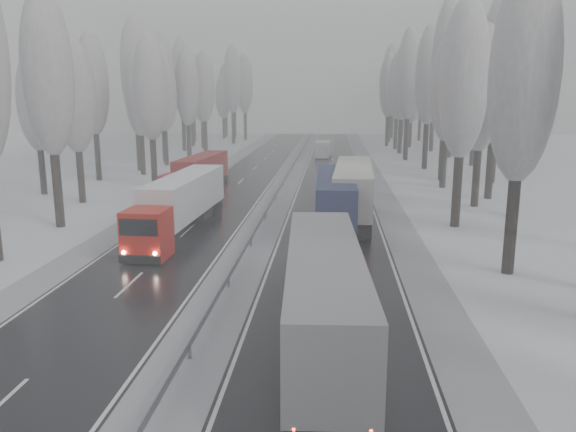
# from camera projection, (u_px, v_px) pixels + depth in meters

# --- Properties ---
(ground) EXTENTS (260.00, 260.00, 0.00)m
(ground) POSITION_uv_depth(u_px,v_px,m) (157.00, 419.00, 17.15)
(ground) COLOR white
(ground) RESTS_ON ground
(carriageway_right) EXTENTS (7.50, 200.00, 0.03)m
(carriageway_right) POSITION_uv_depth(u_px,v_px,m) (332.00, 216.00, 45.97)
(carriageway_right) COLOR black
(carriageway_right) RESTS_ON ground
(carriageway_left) EXTENTS (7.50, 200.00, 0.03)m
(carriageway_left) POSITION_uv_depth(u_px,v_px,m) (206.00, 214.00, 46.78)
(carriageway_left) COLOR black
(carriageway_left) RESTS_ON ground
(median_slush) EXTENTS (3.00, 200.00, 0.04)m
(median_slush) POSITION_uv_depth(u_px,v_px,m) (268.00, 215.00, 46.38)
(median_slush) COLOR #A4A6AC
(median_slush) RESTS_ON ground
(shoulder_right) EXTENTS (2.40, 200.00, 0.04)m
(shoulder_right) POSITION_uv_depth(u_px,v_px,m) (393.00, 217.00, 45.59)
(shoulder_right) COLOR #A4A6AC
(shoulder_right) RESTS_ON ground
(shoulder_left) EXTENTS (2.40, 200.00, 0.04)m
(shoulder_left) POSITION_uv_depth(u_px,v_px,m) (148.00, 213.00, 47.17)
(shoulder_left) COLOR #A4A6AC
(shoulder_left) RESTS_ON ground
(median_guardrail) EXTENTS (0.12, 200.00, 0.76)m
(median_guardrail) POSITION_uv_depth(u_px,v_px,m) (268.00, 208.00, 46.24)
(median_guardrail) COLOR slate
(median_guardrail) RESTS_ON ground
(tree_16) EXTENTS (3.60, 3.60, 16.53)m
(tree_16) POSITION_uv_depth(u_px,v_px,m) (524.00, 76.00, 29.00)
(tree_16) COLOR black
(tree_16) RESTS_ON ground
(tree_18) EXTENTS (3.60, 3.60, 16.58)m
(tree_18) POSITION_uv_depth(u_px,v_px,m) (464.00, 81.00, 40.11)
(tree_18) COLOR black
(tree_18) RESTS_ON ground
(tree_19) EXTENTS (3.60, 3.60, 14.57)m
(tree_19) POSITION_uv_depth(u_px,v_px,m) (523.00, 99.00, 43.85)
(tree_19) COLOR black
(tree_19) RESTS_ON ground
(tree_20) EXTENTS (3.60, 3.60, 15.71)m
(tree_20) POSITION_uv_depth(u_px,v_px,m) (482.00, 90.00, 47.89)
(tree_20) COLOR black
(tree_20) RESTS_ON ground
(tree_21) EXTENTS (3.60, 3.60, 18.62)m
(tree_21) POSITION_uv_depth(u_px,v_px,m) (497.00, 69.00, 51.23)
(tree_21) COLOR black
(tree_21) RESTS_ON ground
(tree_22) EXTENTS (3.60, 3.60, 15.86)m
(tree_22) POSITION_uv_depth(u_px,v_px,m) (448.00, 90.00, 58.11)
(tree_22) COLOR black
(tree_22) RESTS_ON ground
(tree_23) EXTENTS (3.60, 3.60, 13.55)m
(tree_23) POSITION_uv_depth(u_px,v_px,m) (498.00, 104.00, 61.83)
(tree_23) COLOR black
(tree_23) RESTS_ON ground
(tree_24) EXTENTS (3.60, 3.60, 20.49)m
(tree_24) POSITION_uv_depth(u_px,v_px,m) (448.00, 63.00, 62.70)
(tree_24) COLOR black
(tree_24) RESTS_ON ground
(tree_25) EXTENTS (3.60, 3.60, 19.44)m
(tree_25) POSITION_uv_depth(u_px,v_px,m) (500.00, 71.00, 66.20)
(tree_25) COLOR black
(tree_25) RESTS_ON ground
(tree_26) EXTENTS (3.60, 3.60, 18.78)m
(tree_26) POSITION_uv_depth(u_px,v_px,m) (429.00, 76.00, 72.94)
(tree_26) COLOR black
(tree_26) RESTS_ON ground
(tree_27) EXTENTS (3.60, 3.60, 17.62)m
(tree_27) POSITION_uv_depth(u_px,v_px,m) (477.00, 83.00, 76.44)
(tree_27) COLOR black
(tree_27) RESTS_ON ground
(tree_28) EXTENTS (3.60, 3.60, 19.62)m
(tree_28) POSITION_uv_depth(u_px,v_px,m) (409.00, 75.00, 83.34)
(tree_28) COLOR black
(tree_28) RESTS_ON ground
(tree_29) EXTENTS (3.60, 3.60, 18.11)m
(tree_29) POSITION_uv_depth(u_px,v_px,m) (453.00, 82.00, 86.87)
(tree_29) COLOR black
(tree_29) RESTS_ON ground
(tree_30) EXTENTS (3.60, 3.60, 17.86)m
(tree_30) POSITION_uv_depth(u_px,v_px,m) (402.00, 84.00, 93.05)
(tree_30) COLOR black
(tree_30) RESTS_ON ground
(tree_31) EXTENTS (3.60, 3.60, 18.58)m
(tree_31) POSITION_uv_depth(u_px,v_px,m) (434.00, 82.00, 96.40)
(tree_31) COLOR black
(tree_31) RESTS_ON ground
(tree_32) EXTENTS (3.60, 3.60, 17.33)m
(tree_32) POSITION_uv_depth(u_px,v_px,m) (397.00, 87.00, 100.44)
(tree_32) COLOR black
(tree_32) RESTS_ON ground
(tree_33) EXTENTS (3.60, 3.60, 14.33)m
(tree_33) POSITION_uv_depth(u_px,v_px,m) (412.00, 98.00, 104.50)
(tree_33) COLOR black
(tree_33) RESTS_ON ground
(tree_34) EXTENTS (3.60, 3.60, 17.63)m
(tree_34) POSITION_uv_depth(u_px,v_px,m) (389.00, 86.00, 107.39)
(tree_34) COLOR black
(tree_34) RESTS_ON ground
(tree_35) EXTENTS (3.60, 3.60, 18.25)m
(tree_35) POSITION_uv_depth(u_px,v_px,m) (434.00, 84.00, 110.49)
(tree_35) COLOR black
(tree_35) RESTS_ON ground
(tree_36) EXTENTS (3.60, 3.60, 20.23)m
(tree_36) POSITION_uv_depth(u_px,v_px,m) (391.00, 79.00, 116.53)
(tree_36) COLOR black
(tree_36) RESTS_ON ground
(tree_37) EXTENTS (3.60, 3.60, 16.37)m
(tree_37) POSITION_uv_depth(u_px,v_px,m) (421.00, 91.00, 120.41)
(tree_37) COLOR black
(tree_37) RESTS_ON ground
(tree_38) EXTENTS (3.60, 3.60, 17.97)m
(tree_38) POSITION_uv_depth(u_px,v_px,m) (393.00, 87.00, 127.00)
(tree_38) COLOR black
(tree_38) RESTS_ON ground
(tree_39) EXTENTS (3.60, 3.60, 16.19)m
(tree_39) POSITION_uv_depth(u_px,v_px,m) (404.00, 92.00, 130.92)
(tree_39) COLOR black
(tree_39) RESTS_ON ground
(tree_58) EXTENTS (3.60, 3.60, 17.21)m
(tree_58) POSITION_uv_depth(u_px,v_px,m) (48.00, 75.00, 39.92)
(tree_58) COLOR black
(tree_58) RESTS_ON ground
(tree_60) EXTENTS (3.60, 3.60, 14.84)m
(tree_60) POSITION_uv_depth(u_px,v_px,m) (75.00, 96.00, 49.83)
(tree_60) COLOR black
(tree_60) RESTS_ON ground
(tree_61) EXTENTS (3.60, 3.60, 13.95)m
(tree_61) POSITION_uv_depth(u_px,v_px,m) (36.00, 102.00, 54.29)
(tree_61) COLOR black
(tree_61) RESTS_ON ground
(tree_62) EXTENTS (3.60, 3.60, 16.04)m
(tree_62) POSITION_uv_depth(u_px,v_px,m) (150.00, 89.00, 58.65)
(tree_62) COLOR black
(tree_62) RESTS_ON ground
(tree_63) EXTENTS (3.60, 3.60, 16.88)m
(tree_63) POSITION_uv_depth(u_px,v_px,m) (93.00, 84.00, 63.05)
(tree_63) COLOR black
(tree_63) RESTS_ON ground
(tree_64) EXTENTS (3.60, 3.60, 15.42)m
(tree_64) POSITION_uv_depth(u_px,v_px,m) (139.00, 93.00, 67.83)
(tree_64) COLOR black
(tree_64) RESTS_ON ground
(tree_65) EXTENTS (3.60, 3.60, 19.48)m
(tree_65) POSITION_uv_depth(u_px,v_px,m) (135.00, 72.00, 71.32)
(tree_65) COLOR black
(tree_65) RESTS_ON ground
(tree_66) EXTENTS (3.60, 3.60, 15.23)m
(tree_66) POSITION_uv_depth(u_px,v_px,m) (164.00, 94.00, 77.23)
(tree_66) COLOR black
(tree_66) RESTS_ON ground
(tree_67) EXTENTS (3.60, 3.60, 17.09)m
(tree_67) POSITION_uv_depth(u_px,v_px,m) (162.00, 86.00, 80.99)
(tree_67) COLOR black
(tree_67) RESTS_ON ground
(tree_68) EXTENTS (3.60, 3.60, 16.65)m
(tree_68) POSITION_uv_depth(u_px,v_px,m) (187.00, 88.00, 83.51)
(tree_68) COLOR black
(tree_68) RESTS_ON ground
(tree_69) EXTENTS (3.60, 3.60, 19.35)m
(tree_69) POSITION_uv_depth(u_px,v_px,m) (163.00, 77.00, 87.42)
(tree_69) COLOR black
(tree_69) RESTS_ON ground
(tree_70) EXTENTS (3.60, 3.60, 17.09)m
(tree_70) POSITION_uv_depth(u_px,v_px,m) (204.00, 87.00, 93.25)
(tree_70) COLOR black
(tree_70) RESTS_ON ground
(tree_71) EXTENTS (3.60, 3.60, 19.61)m
(tree_71) POSITION_uv_depth(u_px,v_px,m) (182.00, 78.00, 97.18)
(tree_71) COLOR black
(tree_71) RESTS_ON ground
(tree_72) EXTENTS (3.60, 3.60, 15.11)m
(tree_72) POSITION_uv_depth(u_px,v_px,m) (202.00, 95.00, 102.83)
(tree_72) COLOR black
(tree_72) RESTS_ON ground
(tree_73) EXTENTS (3.60, 3.60, 17.22)m
(tree_73) POSITION_uv_depth(u_px,v_px,m) (191.00, 88.00, 106.67)
(tree_73) COLOR black
(tree_73) RESTS_ON ground
(tree_74) EXTENTS (3.60, 3.60, 19.68)m
(tree_74) POSITION_uv_depth(u_px,v_px,m) (232.00, 80.00, 112.43)
(tree_74) COLOR black
(tree_74) RESTS_ON ground
(tree_75) EXTENTS (3.60, 3.60, 18.60)m
(tree_75) POSITION_uv_depth(u_px,v_px,m) (193.00, 84.00, 117.18)
(tree_75) COLOR black
(tree_75) RESTS_ON ground
(tree_76) EXTENTS (3.60, 3.60, 18.55)m
(tree_76) POSITION_uv_depth(u_px,v_px,m) (245.00, 85.00, 121.66)
(tree_76) COLOR black
(tree_76) RESTS_ON ground
(tree_77) EXTENTS (3.60, 3.60, 14.32)m
(tree_77) POSITION_uv_depth(u_px,v_px,m) (223.00, 97.00, 126.56)
(tree_77) COLOR black
(tree_77) RESTS_ON ground
(tree_78) EXTENTS (3.60, 3.60, 19.55)m
(tree_78) POSITION_uv_depth(u_px,v_px,m) (234.00, 82.00, 128.22)
(tree_78) COLOR black
(tree_78) RESTS_ON ground
(tree_79) EXTENTS (3.60, 3.60, 17.07)m
(tree_79) POSITION_uv_depth(u_px,v_px,m) (225.00, 90.00, 132.66)
(tree_79) COLOR black
(tree_79) RESTS_ON ground
(truck_grey_tarp) EXTENTS (3.40, 16.61, 4.23)m
(truck_grey_tarp) POSITION_uv_depth(u_px,v_px,m) (323.00, 287.00, 21.61)
(truck_grey_tarp) COLOR #4F4F54
(truck_grey_tarp) RESTS_ON ground
(truck_blue_box) EXTENTS (2.71, 16.11, 4.12)m
(truck_blue_box) POSITION_uv_depth(u_px,v_px,m) (335.00, 196.00, 41.22)
(truck_blue_box) COLOR navy
(truck_blue_box) RESTS_ON ground
(truck_cream_box) EXTENTS (3.45, 17.28, 4.41)m
(truck_cream_box) POSITION_uv_depth(u_px,v_px,m) (353.00, 187.00, 44.30)
(truck_cream_box) COLOR beige
(truck_cream_box) RESTS_ON ground
(box_truck_distant) EXTENTS (2.56, 7.04, 2.58)m
(box_truck_distant) POSITION_uv_depth(u_px,v_px,m) (324.00, 149.00, 89.24)
(box_truck_distant) COLOR #B5B8BC
(box_truck_distant) RESTS_ON ground
(truck_red_white) EXTENTS (3.17, 15.89, 4.05)m
(truck_red_white) POSITION_uv_depth(u_px,v_px,m) (181.00, 201.00, 39.63)
(truck_red_white) COLOR #B7120A
(truck_red_white) RESTS_ON ground
(truck_red_red) EXTENTS (3.42, 14.44, 3.67)m
(truck_red_red) POSITION_uv_depth(u_px,v_px,m) (198.00, 172.00, 56.32)
(truck_red_red) COLOR #AA0918
(truck_red_red) RESTS_ON ground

